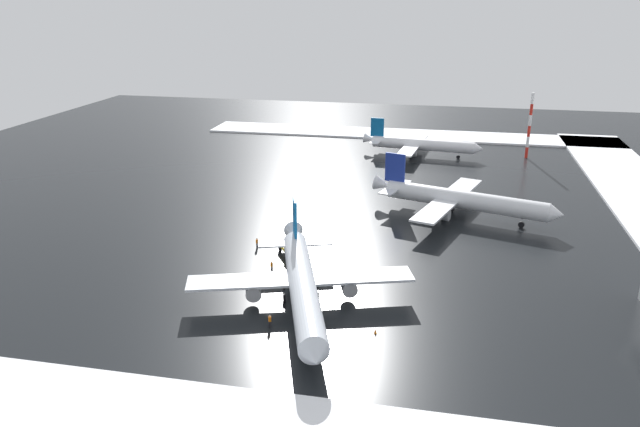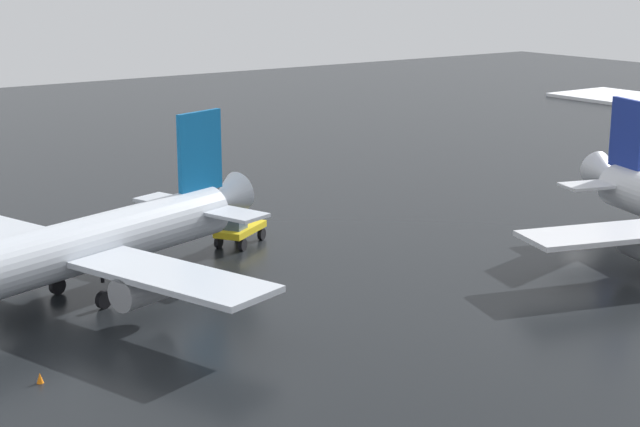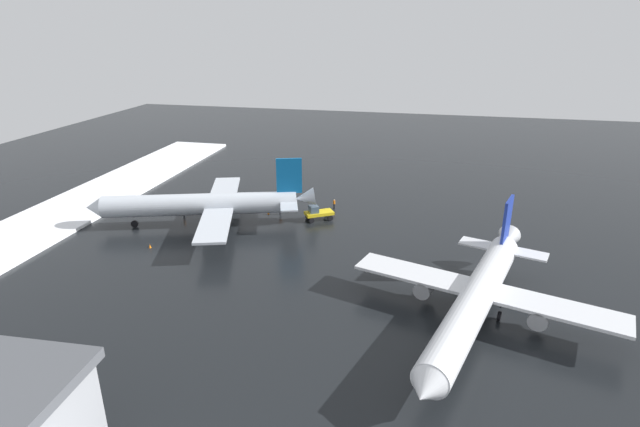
{
  "view_description": "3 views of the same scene",
  "coord_description": "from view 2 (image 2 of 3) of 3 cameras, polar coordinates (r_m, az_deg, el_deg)",
  "views": [
    {
      "loc": [
        -111.36,
        -10.88,
        38.41
      ],
      "look_at": [
        -17.71,
        8.55,
        4.72
      ],
      "focal_mm": 35.0,
      "sensor_mm": 36.0,
      "label": 1
    },
    {
      "loc": [
        -60.56,
        -49.44,
        20.38
      ],
      "look_at": [
        -19.99,
        7.91,
        2.57
      ],
      "focal_mm": 55.0,
      "sensor_mm": 36.0,
      "label": 2
    },
    {
      "loc": [
        -7.42,
        -62.34,
        30.26
      ],
      "look_at": [
        -23.34,
        8.15,
        2.64
      ],
      "focal_mm": 28.0,
      "sensor_mm": 36.0,
      "label": 3
    }
  ],
  "objects": [
    {
      "name": "ground_plane",
      "position": [
        80.8,
        14.98,
        -0.88
      ],
      "size": [
        240.0,
        240.0,
        0.0
      ],
      "primitive_type": "plane",
      "color": "black"
    },
    {
      "name": "traffic_cone_near_nose",
      "position": [
        70.69,
        -11.08,
        -2.57
      ],
      "size": [
        0.36,
        0.36,
        0.55
      ],
      "primitive_type": "cone",
      "color": "orange",
      "rests_on": "ground_plane"
    },
    {
      "name": "ground_crew_beside_wing",
      "position": [
        79.4,
        -5.88,
        -0.0
      ],
      "size": [
        0.36,
        0.36,
        1.71
      ],
      "rotation": [
        0.0,
        0.0,
        5.64
      ],
      "color": "black",
      "rests_on": "ground_plane"
    },
    {
      "name": "airplane_distant_tail",
      "position": [
        61.05,
        -15.5,
        -2.34
      ],
      "size": [
        35.01,
        29.5,
        10.66
      ],
      "rotation": [
        0.0,
        0.0,
        3.45
      ],
      "color": "silver",
      "rests_on": "ground_plane"
    },
    {
      "name": "ground_crew_mid_apron",
      "position": [
        71.59,
        -9.77,
        -1.72
      ],
      "size": [
        0.36,
        0.36,
        1.71
      ],
      "rotation": [
        0.0,
        0.0,
        2.9
      ],
      "color": "black",
      "rests_on": "ground_plane"
    },
    {
      "name": "traffic_cone_mid_line",
      "position": [
        51.84,
        -15.98,
        -9.18
      ],
      "size": [
        0.36,
        0.36,
        0.55
      ],
      "primitive_type": "cone",
      "color": "orange",
      "rests_on": "ground_plane"
    },
    {
      "name": "pushback_tug",
      "position": [
        73.68,
        -4.75,
        -0.85
      ],
      "size": [
        5.07,
        4.31,
        2.5
      ],
      "rotation": [
        0.0,
        0.0,
        3.7
      ],
      "color": "gold",
      "rests_on": "ground_plane"
    }
  ]
}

